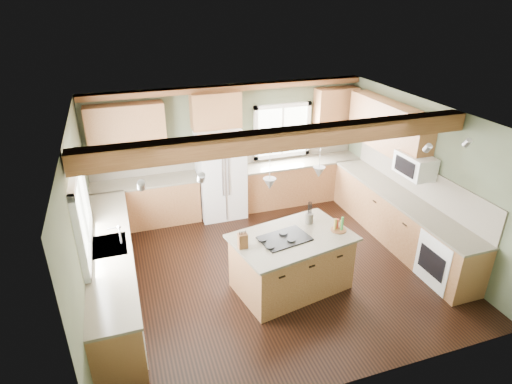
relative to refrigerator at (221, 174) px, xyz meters
name	(u,v)px	position (x,y,z in m)	size (l,w,h in m)	color
floor	(271,267)	(0.30, -2.12, -0.90)	(5.60, 5.60, 0.00)	black
ceiling	(274,117)	(0.30, -2.12, 1.70)	(5.60, 5.60, 0.00)	silver
wall_back	(230,147)	(0.30, 0.38, 0.40)	(5.60, 5.60, 0.00)	#404631
wall_left	(82,227)	(-2.50, -2.12, 0.40)	(5.00, 5.00, 0.00)	#404631
wall_right	(421,176)	(3.10, -2.12, 0.40)	(5.00, 5.00, 0.00)	#404631
ceiling_beam	(289,138)	(0.30, -2.70, 1.57)	(5.55, 0.26, 0.26)	#582F19
soffit_trim	(229,88)	(0.30, 0.28, 1.64)	(5.55, 0.20, 0.10)	#582F19
backsplash_back	(230,152)	(0.30, 0.36, 0.31)	(5.58, 0.03, 0.58)	brown
backsplash_right	(418,179)	(3.08, -2.07, 0.31)	(0.03, 3.70, 0.58)	brown
base_cab_back_left	(147,203)	(-1.49, 0.08, -0.46)	(2.02, 0.60, 0.88)	brown
counter_back_left	(145,182)	(-1.49, 0.08, 0.00)	(2.06, 0.64, 0.04)	#443E32
base_cab_back_right	(300,182)	(1.79, 0.08, -0.46)	(2.62, 0.60, 0.88)	brown
counter_back_right	(301,162)	(1.79, 0.08, 0.00)	(2.66, 0.64, 0.04)	#443E32
base_cab_left	(113,272)	(-2.20, -2.07, -0.46)	(0.60, 3.70, 0.88)	brown
counter_left	(109,246)	(-2.20, -2.07, 0.00)	(0.64, 3.74, 0.04)	#443E32
base_cab_right	(398,220)	(2.80, -2.07, -0.46)	(0.60, 3.70, 0.88)	brown
counter_right	(402,197)	(2.80, -2.07, 0.00)	(0.64, 3.74, 0.04)	#443E32
upper_cab_back_left	(126,129)	(-1.69, 0.21, 1.05)	(1.40, 0.35, 0.90)	brown
upper_cab_over_fridge	(216,110)	(0.00, 0.21, 1.25)	(0.96, 0.35, 0.70)	brown
upper_cab_right	(388,127)	(2.92, -1.22, 1.05)	(0.35, 2.20, 0.90)	brown
upper_cab_back_corner	(336,109)	(2.60, 0.21, 1.05)	(0.90, 0.35, 0.90)	brown
window_left	(80,210)	(-2.48, -2.07, 0.65)	(0.04, 1.60, 1.05)	white
window_back	(282,131)	(1.45, 0.36, 0.65)	(1.10, 0.04, 1.00)	white
sink	(109,246)	(-2.20, -2.07, 0.01)	(0.50, 0.65, 0.03)	#262628
faucet	(120,235)	(-2.02, -2.07, 0.15)	(0.02, 0.02, 0.28)	#B2B2B7
dishwasher	(118,333)	(-2.19, -3.37, -0.47)	(0.60, 0.60, 0.84)	white
oven	(447,259)	(2.79, -3.37, -0.47)	(0.60, 0.72, 0.84)	white
microwave	(415,165)	(2.88, -2.17, 0.65)	(0.40, 0.70, 0.38)	white
pendant_left	(270,184)	(0.01, -2.78, 0.98)	(0.18, 0.18, 0.16)	#B2B2B7
pendant_right	(319,172)	(0.82, -2.62, 0.98)	(0.18, 0.18, 0.16)	#B2B2B7
refrigerator	(221,174)	(0.00, 0.00, 0.00)	(0.90, 0.74, 1.80)	silver
island	(291,263)	(0.41, -2.70, -0.46)	(1.66, 1.01, 0.88)	brown
island_top	(292,238)	(0.41, -2.70, 0.00)	(1.77, 1.12, 0.04)	#443E32
cooktop	(285,238)	(0.28, -2.73, 0.03)	(0.72, 0.48, 0.02)	black
knife_block	(243,241)	(-0.38, -2.75, 0.13)	(0.13, 0.10, 0.22)	brown
utensil_crock	(309,218)	(0.82, -2.41, 0.10)	(0.13, 0.13, 0.17)	#3C3630
bottle_tray	(339,224)	(1.16, -2.76, 0.13)	(0.24, 0.24, 0.22)	brown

